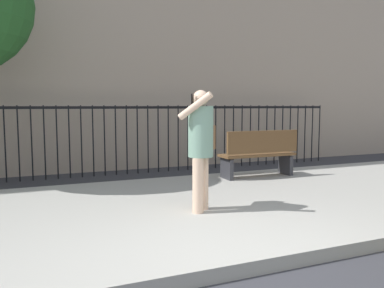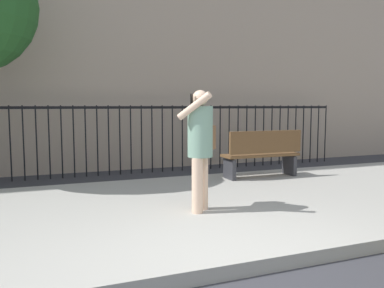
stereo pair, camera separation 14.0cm
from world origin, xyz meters
name	(u,v)px [view 1 (the left image)]	position (x,y,z in m)	size (l,w,h in m)	color
ground_plane	(239,280)	(0.00, 0.00, 0.00)	(60.00, 60.00, 0.00)	#333338
sidewalk	(162,212)	(0.00, 2.20, 0.07)	(28.00, 4.40, 0.15)	#9E9B93
iron_fence	(110,131)	(0.00, 5.90, 1.02)	(12.03, 0.04, 1.60)	black
pedestrian_on_phone	(201,142)	(0.43, 1.81, 1.11)	(0.68, 0.68, 1.65)	beige
street_bench	(260,153)	(2.56, 3.66, 0.65)	(1.60, 0.45, 0.95)	brown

